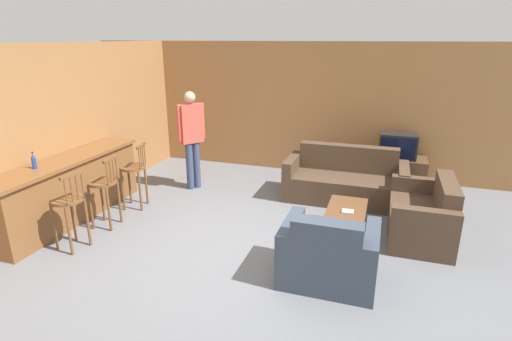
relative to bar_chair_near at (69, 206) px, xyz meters
name	(u,v)px	position (x,y,z in m)	size (l,w,h in m)	color
ground_plane	(245,251)	(2.19, 0.61, -0.60)	(24.00, 24.00, 0.00)	slate
wall_back	(304,109)	(2.19, 4.18, 0.70)	(9.40, 0.08, 2.60)	#9E6B3D
wall_left	(97,120)	(-0.98, 1.90, 0.70)	(0.08, 8.57, 2.60)	#9E6B3D
bar_counter	(71,189)	(-0.64, 0.72, -0.11)	(0.55, 2.67, 0.97)	brown
bar_chair_near	(69,206)	(0.00, 0.00, 0.00)	(0.48, 0.48, 1.07)	brown
bar_chair_mid	(104,188)	(0.00, 0.69, 0.00)	(0.45, 0.45, 1.07)	brown
bar_chair_far	(134,172)	(0.00, 1.43, 0.00)	(0.49, 0.49, 1.07)	brown
couch_far	(345,182)	(3.22, 2.84, -0.28)	(2.00, 0.88, 0.89)	#4C3828
armchair_near	(328,256)	(3.31, 0.29, -0.28)	(1.06, 0.84, 0.87)	#384251
loveseat_right	(424,216)	(4.40, 1.77, -0.29)	(0.81, 1.38, 0.86)	#4C3828
coffee_table	(346,212)	(3.38, 1.54, -0.27)	(0.53, 0.88, 0.39)	brown
tv_unit	(395,172)	(4.04, 3.77, -0.32)	(1.07, 0.56, 0.56)	#513823
tv	(398,146)	(4.04, 3.77, 0.19)	(0.66, 0.42, 0.45)	black
bottle	(34,161)	(-0.72, 0.24, 0.47)	(0.06, 0.06, 0.24)	#234293
book_on_table	(348,211)	(3.40, 1.40, -0.20)	(0.17, 0.15, 0.02)	#B7AD99
person_by_window	(192,134)	(0.50, 2.52, 0.42)	(0.37, 0.45, 1.78)	#384260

